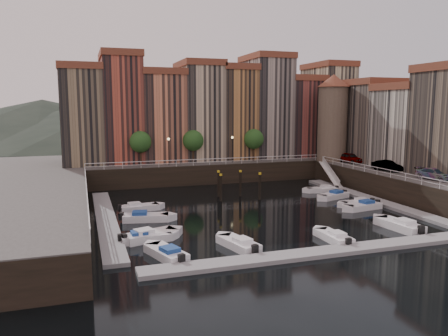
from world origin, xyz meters
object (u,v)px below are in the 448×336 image
object	(u,v)px
boat_left_0	(145,238)
car_a	(350,158)
corner_tower	(333,116)
car_b	(387,166)
boat_left_2	(145,217)
mooring_pilings	(235,186)
gangway	(330,173)
car_c	(435,175)
boat_left_1	(149,236)

from	to	relation	value
boat_left_0	car_a	xyz separation A→B (m)	(34.62, 20.33, 3.41)
corner_tower	car_b	bearing A→B (deg)	-85.42
corner_tower	boat_left_2	xyz separation A→B (m)	(-32.37, -16.69, -9.81)
mooring_pilings	boat_left_0	xyz separation A→B (m)	(-13.63, -14.69, -1.29)
mooring_pilings	car_b	xyz separation A→B (m)	(20.70, -3.41, 2.07)
gangway	car_b	xyz separation A→B (m)	(3.89, -7.89, 1.80)
boat_left_0	car_b	bearing A→B (deg)	14.92
car_c	corner_tower	bearing A→B (deg)	84.24
boat_left_2	car_b	size ratio (longest dim) A/B	1.17
boat_left_0	boat_left_2	size ratio (longest dim) A/B	0.92
corner_tower	boat_left_0	xyz separation A→B (m)	(-33.34, -23.68, -9.83)
mooring_pilings	boat_left_1	world-z (taller)	mooring_pilings
boat_left_1	mooring_pilings	bearing A→B (deg)	29.19
boat_left_1	car_b	size ratio (longest dim) A/B	1.19
gangway	car_a	size ratio (longest dim) A/B	1.83
gangway	boat_left_0	world-z (taller)	gangway
corner_tower	car_b	xyz separation A→B (m)	(0.99, -12.39, -6.48)
corner_tower	car_a	size ratio (longest dim) A/B	3.04
gangway	boat_left_2	bearing A→B (deg)	-157.53
mooring_pilings	car_c	xyz separation A→B (m)	(21.44, -11.05, 2.02)
boat_left_0	mooring_pilings	bearing A→B (deg)	43.87
mooring_pilings	car_a	world-z (taller)	car_a
mooring_pilings	car_c	world-z (taller)	car_c
gangway	boat_left_2	xyz separation A→B (m)	(-29.47, -12.19, -1.53)
mooring_pilings	gangway	bearing A→B (deg)	14.94
boat_left_2	car_b	bearing A→B (deg)	18.78
mooring_pilings	boat_left_1	distance (m)	19.55
mooring_pilings	car_b	distance (m)	21.08
boat_left_0	car_b	xyz separation A→B (m)	(34.33, 11.29, 3.36)
mooring_pilings	corner_tower	bearing A→B (deg)	24.50
corner_tower	boat_left_1	xyz separation A→B (m)	(-32.89, -23.37, -9.80)
boat_left_2	car_b	world-z (taller)	car_b
boat_left_2	mooring_pilings	bearing A→B (deg)	42.76
mooring_pilings	car_b	size ratio (longest dim) A/B	1.23
gangway	mooring_pilings	world-z (taller)	gangway
boat_left_1	boat_left_0	bearing A→B (deg)	-163.74
gangway	boat_left_0	bearing A→B (deg)	-147.79
gangway	car_a	xyz separation A→B (m)	(4.19, 1.15, 1.86)
boat_left_1	boat_left_2	bearing A→B (deg)	67.26
boat_left_0	car_c	size ratio (longest dim) A/B	1.02
corner_tower	car_c	size ratio (longest dim) A/B	3.01
boat_left_1	car_c	xyz separation A→B (m)	(34.62, 3.34, 3.27)
corner_tower	car_c	world-z (taller)	corner_tower
gangway	car_b	bearing A→B (deg)	-63.74
mooring_pilings	boat_left_2	bearing A→B (deg)	-148.69
corner_tower	boat_left_1	distance (m)	41.52
boat_left_1	car_a	distance (m)	39.76
corner_tower	gangway	world-z (taller)	corner_tower
corner_tower	car_a	bearing A→B (deg)	-68.95
corner_tower	car_a	xyz separation A→B (m)	(1.29, -3.35, -6.42)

